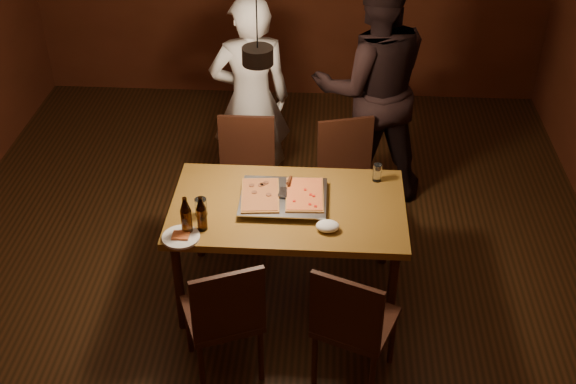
# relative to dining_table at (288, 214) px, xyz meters

# --- Properties ---
(room_shell) EXTENTS (6.00, 6.00, 6.00)m
(room_shell) POSITION_rel_dining_table_xyz_m (-0.18, 0.05, 0.72)
(room_shell) COLOR #3B2110
(room_shell) RESTS_ON ground
(dining_table) EXTENTS (1.50, 0.90, 0.75)m
(dining_table) POSITION_rel_dining_table_xyz_m (0.00, 0.00, 0.00)
(dining_table) COLOR olive
(dining_table) RESTS_ON floor
(chair_far_left) EXTENTS (0.42, 0.42, 0.49)m
(chair_far_left) POSITION_rel_dining_table_xyz_m (-0.36, 0.78, -0.14)
(chair_far_left) COLOR #38190F
(chair_far_left) RESTS_ON floor
(chair_far_right) EXTENTS (0.52, 0.52, 0.49)m
(chair_far_right) POSITION_rel_dining_table_xyz_m (0.40, 0.78, -0.14)
(chair_far_right) COLOR #38190F
(chair_far_right) RESTS_ON floor
(chair_near_left) EXTENTS (0.55, 0.55, 0.49)m
(chair_near_left) POSITION_rel_dining_table_xyz_m (-0.32, -0.76, -0.14)
(chair_near_left) COLOR #38190F
(chair_near_left) RESTS_ON floor
(chair_near_right) EXTENTS (0.55, 0.55, 0.49)m
(chair_near_right) POSITION_rel_dining_table_xyz_m (0.41, -0.78, -0.14)
(chair_near_right) COLOR #38190F
(chair_near_right) RESTS_ON floor
(pizza_tray) EXTENTS (0.58, 0.48, 0.05)m
(pizza_tray) POSITION_rel_dining_table_xyz_m (-0.03, 0.03, 0.10)
(pizza_tray) COLOR silver
(pizza_tray) RESTS_ON dining_table
(pizza_meat) EXTENTS (0.27, 0.40, 0.02)m
(pizza_meat) POSITION_rel_dining_table_xyz_m (-0.18, 0.02, 0.13)
(pizza_meat) COLOR maroon
(pizza_meat) RESTS_ON pizza_tray
(pizza_cheese) EXTENTS (0.26, 0.39, 0.02)m
(pizza_cheese) POSITION_rel_dining_table_xyz_m (0.10, 0.04, 0.13)
(pizza_cheese) COLOR gold
(pizza_cheese) RESTS_ON pizza_tray
(spatula) EXTENTS (0.12, 0.25, 0.04)m
(spatula) POSITION_rel_dining_table_xyz_m (-0.02, 0.05, 0.14)
(spatula) COLOR silver
(spatula) RESTS_ON pizza_tray
(beer_bottle_a) EXTENTS (0.07, 0.07, 0.26)m
(beer_bottle_a) POSITION_rel_dining_table_xyz_m (-0.59, -0.32, 0.20)
(beer_bottle_a) COLOR black
(beer_bottle_a) RESTS_ON dining_table
(beer_bottle_b) EXTENTS (0.06, 0.06, 0.24)m
(beer_bottle_b) POSITION_rel_dining_table_xyz_m (-0.50, -0.28, 0.19)
(beer_bottle_b) COLOR black
(beer_bottle_b) RESTS_ON dining_table
(water_glass_left) EXTENTS (0.08, 0.08, 0.12)m
(water_glass_left) POSITION_rel_dining_table_xyz_m (-0.53, -0.14, 0.13)
(water_glass_left) COLOR silver
(water_glass_left) RESTS_ON dining_table
(water_glass_right) EXTENTS (0.06, 0.06, 0.12)m
(water_glass_right) POSITION_rel_dining_table_xyz_m (0.58, 0.32, 0.14)
(water_glass_right) COLOR silver
(water_glass_right) RESTS_ON dining_table
(plate_slice) EXTENTS (0.23, 0.23, 0.03)m
(plate_slice) POSITION_rel_dining_table_xyz_m (-0.62, -0.38, 0.08)
(plate_slice) COLOR white
(plate_slice) RESTS_ON dining_table
(napkin) EXTENTS (0.15, 0.11, 0.06)m
(napkin) POSITION_rel_dining_table_xyz_m (0.26, -0.25, 0.10)
(napkin) COLOR white
(napkin) RESTS_ON dining_table
(diner_white) EXTENTS (0.69, 0.53, 1.70)m
(diner_white) POSITION_rel_dining_table_xyz_m (-0.36, 1.22, 0.17)
(diner_white) COLOR silver
(diner_white) RESTS_ON floor
(diner_dark) EXTENTS (1.05, 0.88, 1.91)m
(diner_dark) POSITION_rel_dining_table_xyz_m (0.57, 1.30, 0.28)
(diner_dark) COLOR black
(diner_dark) RESTS_ON floor
(pendant_lamp) EXTENTS (0.18, 0.18, 1.10)m
(pendant_lamp) POSITION_rel_dining_table_xyz_m (-0.18, 0.05, 1.08)
(pendant_lamp) COLOR black
(pendant_lamp) RESTS_ON ceiling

